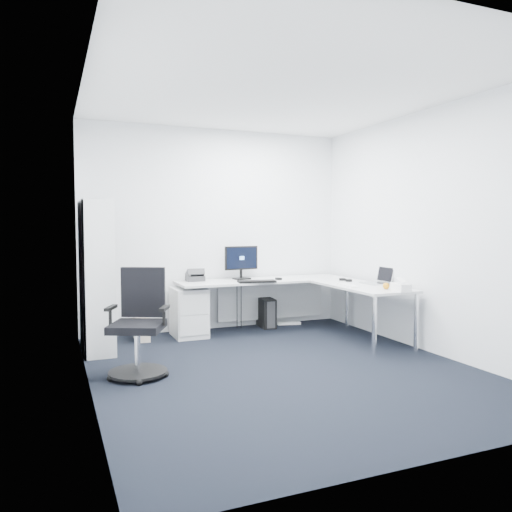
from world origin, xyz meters
name	(u,v)px	position (x,y,z in m)	size (l,w,h in m)	color
ground	(282,369)	(0.00, 0.00, 0.00)	(4.20, 4.20, 0.00)	black
ceiling	(283,90)	(0.00, 0.00, 2.70)	(4.20, 4.20, 0.00)	white
wall_back	(216,230)	(0.00, 2.10, 1.35)	(3.60, 0.02, 2.70)	white
wall_front	(438,237)	(0.00, -2.10, 1.35)	(3.60, 0.02, 2.70)	white
wall_left	(88,233)	(-1.80, 0.00, 1.35)	(0.02, 4.20, 2.70)	white
wall_right	(430,231)	(1.80, 0.00, 1.35)	(0.02, 4.20, 2.70)	white
l_desk	(274,309)	(0.55, 1.40, 0.34)	(2.34, 1.31, 0.68)	silver
drawer_pedestal	(189,312)	(-0.49, 1.75, 0.31)	(0.40, 0.50, 0.62)	silver
bookshelf	(96,276)	(-1.62, 1.45, 0.84)	(0.33, 0.84, 1.69)	silver
task_chair	(137,323)	(-1.36, 0.28, 0.50)	(0.57, 0.57, 1.01)	black
black_pc_tower	(266,312)	(0.65, 1.92, 0.20)	(0.18, 0.41, 0.40)	black
beige_pc_tower	(141,325)	(-1.08, 1.79, 0.18)	(0.17, 0.39, 0.37)	#C0B3A3
power_strip	(289,323)	(1.01, 1.91, 0.02)	(0.33, 0.06, 0.04)	white
monitor	(242,262)	(0.27, 1.86, 0.91)	(0.48, 0.15, 0.46)	black
black_keyboard	(257,281)	(0.33, 1.46, 0.70)	(0.48, 0.17, 0.02)	black
mouse	(278,279)	(0.71, 1.62, 0.70)	(0.05, 0.09, 0.03)	black
desk_phone	(195,275)	(-0.35, 1.92, 0.76)	(0.22, 0.22, 0.16)	#2E2F31
laptop	(373,275)	(1.60, 0.76, 0.79)	(0.31, 0.30, 0.22)	silver
white_keyboard	(348,285)	(1.22, 0.73, 0.69)	(0.12, 0.41, 0.01)	white
headphones	(346,279)	(1.46, 1.16, 0.71)	(0.13, 0.20, 0.05)	black
orange_fruit	(386,286)	(1.43, 0.27, 0.72)	(0.08, 0.08, 0.08)	orange
tissue_box	(401,287)	(1.49, 0.09, 0.73)	(0.13, 0.25, 0.09)	white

